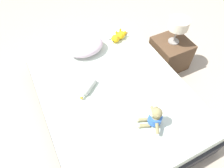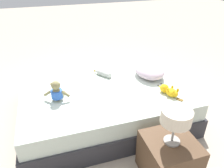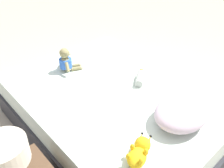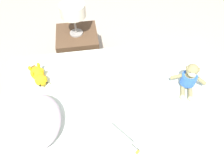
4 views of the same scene
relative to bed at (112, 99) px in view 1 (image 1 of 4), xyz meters
The scene contains 8 objects.
ground_plane 0.22m from the bed, ahead, with size 16.00×16.00×0.00m, color #B7A893.
bed is the anchor object (origin of this frame).
pillow 0.71m from the bed, 93.96° to the left, with size 0.47×0.37×0.17m.
plush_monkey 0.65m from the bed, 74.71° to the right, with size 0.25×0.28×0.24m.
plush_yellow_creature 0.82m from the bed, 57.62° to the left, with size 0.32×0.19×0.10m.
glass_bottle 0.35m from the bed, 161.07° to the left, with size 0.24×0.20×0.07m.
nightstand 1.10m from the bed, 16.99° to the left, with size 0.44×0.44×0.42m.
bedside_lamp 1.19m from the bed, 16.99° to the left, with size 0.25×0.25×0.33m.
Camera 1 is at (-0.57, -1.16, 2.15)m, focal length 32.33 mm.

